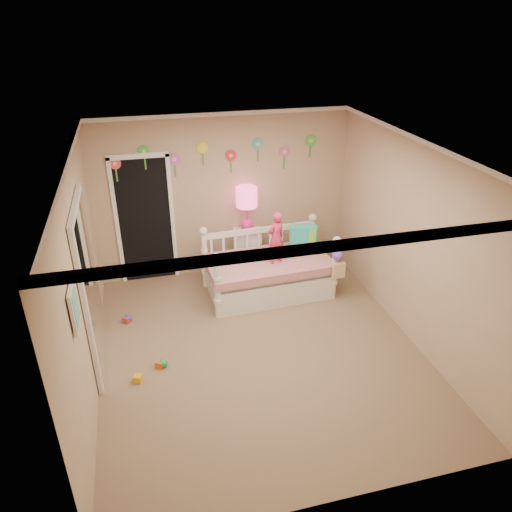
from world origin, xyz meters
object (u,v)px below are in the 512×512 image
object	(u,v)px
nightstand	(247,251)
table_lamp	(247,202)
child	(276,238)
daybed	(268,263)

from	to	relation	value
nightstand	table_lamp	xyz separation A→B (m)	(0.00, 0.00, 0.86)
child	table_lamp	world-z (taller)	table_lamp
daybed	child	xyz separation A→B (m)	(0.08, -0.10, 0.46)
child	nightstand	size ratio (longest dim) A/B	1.08
nightstand	table_lamp	distance (m)	0.86
table_lamp	nightstand	bearing A→B (deg)	0.00
daybed	table_lamp	bearing A→B (deg)	99.69
table_lamp	daybed	bearing A→B (deg)	-77.66
child	table_lamp	bearing A→B (deg)	-94.76
child	nightstand	world-z (taller)	child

